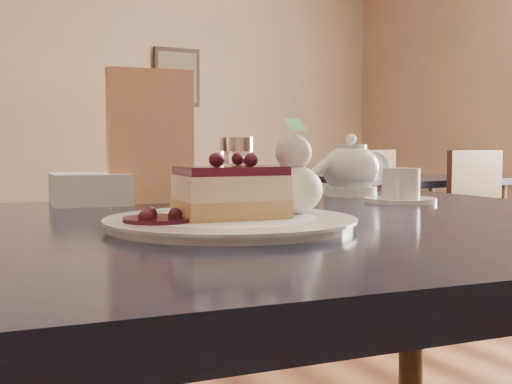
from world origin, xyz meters
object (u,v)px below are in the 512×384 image
main_table (217,286)px  tea_set (360,174)px  bg_table_far_right (416,281)px  cheesecake_slice (230,193)px  dessert_plate (231,223)px

main_table → tea_set: bearing=37.2°
main_table → bg_table_far_right: size_ratio=0.78×
main_table → tea_set: (0.45, 0.28, 0.14)m
tea_set → cheesecake_slice: bearing=-143.7°
cheesecake_slice → dessert_plate: bearing=5.4°
main_table → cheesecake_slice: 0.14m
dessert_plate → tea_set: 0.57m
dessert_plate → bg_table_far_right: dessert_plate is taller
main_table → dessert_plate: bearing=-90.0°
main_table → tea_set: 0.55m
tea_set → bg_table_far_right: (2.02, 2.08, -0.81)m
dessert_plate → tea_set: bearing=36.3°
cheesecake_slice → bg_table_far_right: size_ratio=0.08×
main_table → dessert_plate: dessert_plate is taller
main_table → cheesecake_slice: cheesecake_slice is taller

